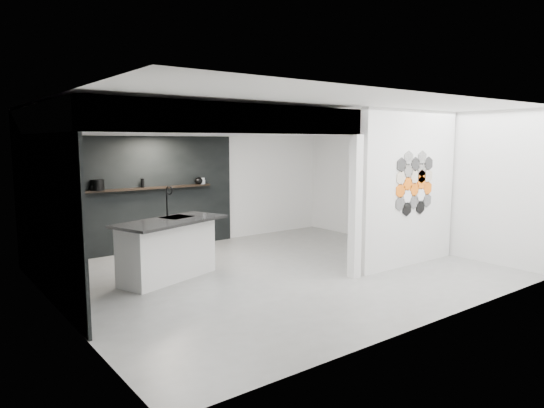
{
  "coord_description": "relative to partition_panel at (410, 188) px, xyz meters",
  "views": [
    {
      "loc": [
        -5.0,
        -6.41,
        2.25
      ],
      "look_at": [
        0.1,
        0.3,
        1.15
      ],
      "focal_mm": 32.0,
      "sensor_mm": 36.0,
      "label": 1
    }
  ],
  "objects": [
    {
      "name": "utensil_cup",
      "position": [
        -4.43,
        3.87,
        -0.03
      ],
      "size": [
        0.1,
        0.1,
        0.1
      ],
      "primitive_type": "cylinder",
      "rotation": [
        0.0,
        0.0,
        -0.19
      ],
      "color": "black",
      "rests_on": "display_shelf"
    },
    {
      "name": "fascia_beam",
      "position": [
        -3.52,
        0.08,
        1.15
      ],
      "size": [
        4.4,
        0.16,
        0.4
      ],
      "primitive_type": "cube",
      "color": "silver",
      "rests_on": "corner_column"
    },
    {
      "name": "kettle",
      "position": [
        -2.17,
        3.87,
        -0.0
      ],
      "size": [
        0.22,
        0.22,
        0.15
      ],
      "primitive_type": "ellipsoid",
      "rotation": [
        0.0,
        0.0,
        -0.25
      ],
      "color": "black",
      "rests_on": "display_shelf"
    },
    {
      "name": "bay_clad_left",
      "position": [
        -5.7,
        2.0,
        -0.22
      ],
      "size": [
        0.04,
        4.0,
        2.35
      ],
      "primitive_type": "cube",
      "color": "black",
      "rests_on": "floor"
    },
    {
      "name": "bulkhead",
      "position": [
        -3.52,
        2.0,
        1.15
      ],
      "size": [
        4.4,
        4.0,
        0.4
      ],
      "primitive_type": "cube",
      "color": "silver",
      "rests_on": "corner_column"
    },
    {
      "name": "wall_basin",
      "position": [
        -5.46,
        1.8,
        -0.55
      ],
      "size": [
        0.4,
        0.6,
        0.12
      ],
      "primitive_type": "cube",
      "color": "silver",
      "rests_on": "bay_clad_left"
    },
    {
      "name": "bay_clad_back",
      "position": [
        -3.52,
        3.97,
        -0.22
      ],
      "size": [
        4.4,
        0.04,
        2.35
      ],
      "primitive_type": "cube",
      "color": "black",
      "rests_on": "floor"
    },
    {
      "name": "hex_tile_cluster",
      "position": [
        0.03,
        -0.09,
        0.1
      ],
      "size": [
        1.04,
        0.02,
        1.16
      ],
      "color": "black",
      "rests_on": "partition_panel"
    },
    {
      "name": "display_shelf",
      "position": [
        -3.43,
        3.87,
        -0.1
      ],
      "size": [
        3.0,
        0.15,
        0.04
      ],
      "primitive_type": "cube",
      "color": "black",
      "rests_on": "bay_clad_back"
    },
    {
      "name": "corner_column",
      "position": [
        -1.41,
        0.0,
        -0.22
      ],
      "size": [
        0.16,
        0.16,
        2.35
      ],
      "primitive_type": "cube",
      "color": "silver",
      "rests_on": "floor"
    },
    {
      "name": "floor",
      "position": [
        -2.23,
        1.0,
        -1.4
      ],
      "size": [
        7.0,
        6.0,
        0.01
      ],
      "primitive_type": "cube",
      "color": "slate"
    },
    {
      "name": "glass_vase",
      "position": [
        -2.08,
        3.87,
        -0.01
      ],
      "size": [
        0.1,
        0.1,
        0.14
      ],
      "primitive_type": "cylinder",
      "rotation": [
        0.0,
        0.0,
        -0.03
      ],
      "color": "gray",
      "rests_on": "display_shelf"
    },
    {
      "name": "stockpot",
      "position": [
        -4.33,
        3.87,
        0.02
      ],
      "size": [
        0.27,
        0.27,
        0.2
      ],
      "primitive_type": "cylinder",
      "rotation": [
        0.0,
        0.0,
        -0.12
      ],
      "color": "black",
      "rests_on": "display_shelf"
    },
    {
      "name": "bottle_dark",
      "position": [
        -3.44,
        3.87,
        0.01
      ],
      "size": [
        0.09,
        0.09,
        0.18
      ],
      "primitive_type": "cylinder",
      "rotation": [
        0.0,
        0.0,
        0.43
      ],
      "color": "black",
      "rests_on": "display_shelf"
    },
    {
      "name": "kitchen_island",
      "position": [
        -3.89,
        1.78,
        -0.89
      ],
      "size": [
        2.03,
        1.38,
        1.5
      ],
      "rotation": [
        0.0,
        0.0,
        0.33
      ],
      "color": "silver",
      "rests_on": "floor"
    },
    {
      "name": "partition_panel",
      "position": [
        0.0,
        0.0,
        0.0
      ],
      "size": [
        2.45,
        0.15,
        2.8
      ],
      "primitive_type": "cube",
      "color": "silver",
      "rests_on": "floor"
    },
    {
      "name": "glass_bowl",
      "position": [
        -2.08,
        3.87,
        -0.04
      ],
      "size": [
        0.16,
        0.16,
        0.09
      ],
      "primitive_type": "cylinder",
      "rotation": [
        0.0,
        0.0,
        -0.42
      ],
      "color": "gray",
      "rests_on": "display_shelf"
    }
  ]
}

